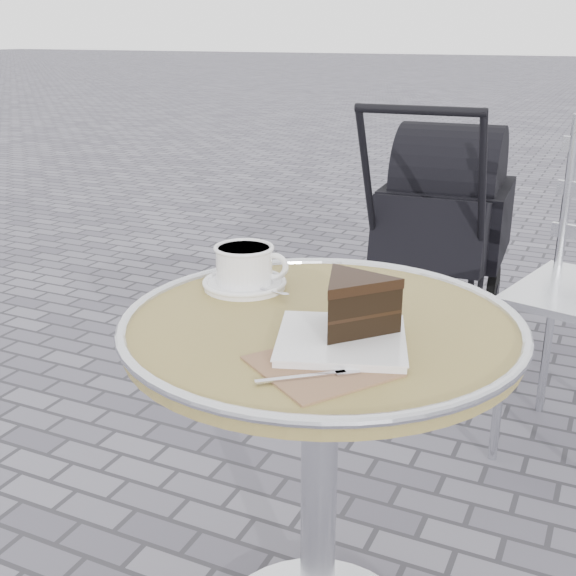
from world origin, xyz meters
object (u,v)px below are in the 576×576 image
at_px(cafe_table, 320,403).
at_px(cappuccino_set, 245,269).
at_px(cake_plate_set, 351,313).
at_px(baby_stroller, 441,233).

bearing_deg(cafe_table, cappuccino_set, 154.02).
distance_m(cafe_table, cake_plate_set, 0.24).
bearing_deg(baby_stroller, cappuccino_set, -94.47).
distance_m(cappuccino_set, cake_plate_set, 0.33).
relative_size(cafe_table, cappuccino_set, 3.89).
xyz_separation_m(cafe_table, baby_stroller, (-0.18, 1.71, -0.12)).
height_order(cappuccino_set, baby_stroller, baby_stroller).
height_order(cafe_table, baby_stroller, baby_stroller).
bearing_deg(cake_plate_set, cappuccino_set, 131.09).
bearing_deg(cappuccino_set, cafe_table, -41.87).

